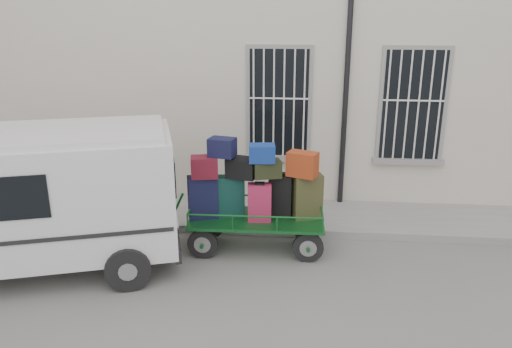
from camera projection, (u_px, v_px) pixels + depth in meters
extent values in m
plane|color=slate|center=(292.00, 273.00, 8.14)|extent=(80.00, 80.00, 0.00)
cube|color=beige|center=(300.00, 56.00, 12.40)|extent=(24.00, 5.00, 6.00)
cylinder|color=black|center=(347.00, 78.00, 9.94)|extent=(0.11, 0.11, 5.60)
cube|color=black|center=(279.00, 103.00, 10.29)|extent=(1.20, 0.08, 2.20)
cube|color=gray|center=(278.00, 158.00, 10.63)|extent=(1.45, 0.22, 0.12)
cube|color=black|center=(413.00, 106.00, 10.05)|extent=(1.20, 0.08, 2.20)
cube|color=gray|center=(407.00, 161.00, 10.39)|extent=(1.45, 0.22, 0.12)
cube|color=gray|center=(295.00, 216.00, 10.19)|extent=(24.00, 1.70, 0.15)
cylinder|color=black|center=(203.00, 244.00, 8.55)|extent=(0.53, 0.07, 0.53)
cylinder|color=gray|center=(203.00, 244.00, 8.55)|extent=(0.29, 0.10, 0.29)
cylinder|color=black|center=(210.00, 225.00, 9.32)|extent=(0.53, 0.07, 0.53)
cylinder|color=gray|center=(210.00, 225.00, 9.32)|extent=(0.29, 0.10, 0.29)
cylinder|color=black|center=(308.00, 248.00, 8.42)|extent=(0.53, 0.07, 0.53)
cylinder|color=gray|center=(308.00, 248.00, 8.42)|extent=(0.29, 0.10, 0.29)
cylinder|color=black|center=(307.00, 228.00, 9.19)|extent=(0.53, 0.07, 0.53)
cylinder|color=gray|center=(307.00, 228.00, 9.19)|extent=(0.29, 0.10, 0.29)
cube|color=#135320|center=(257.00, 219.00, 8.77)|extent=(2.35, 1.10, 0.05)
cylinder|color=#135320|center=(176.00, 208.00, 8.82)|extent=(0.31, 0.05, 0.59)
cube|color=black|center=(203.00, 197.00, 8.67)|extent=(0.56, 0.42, 0.76)
cube|color=black|center=(202.00, 176.00, 8.55)|extent=(0.20, 0.14, 0.03)
cube|color=#0E3332|center=(231.00, 196.00, 8.75)|extent=(0.50, 0.31, 0.74)
cube|color=black|center=(231.00, 175.00, 8.62)|extent=(0.19, 0.12, 0.03)
cube|color=#9C1C46|center=(260.00, 203.00, 8.56)|extent=(0.42, 0.27, 0.66)
cube|color=black|center=(260.00, 183.00, 8.45)|extent=(0.16, 0.12, 0.03)
cube|color=black|center=(281.00, 195.00, 8.74)|extent=(0.43, 0.30, 0.76)
cube|color=black|center=(281.00, 174.00, 8.62)|extent=(0.16, 0.13, 0.03)
cube|color=#36321B|center=(308.00, 197.00, 8.64)|extent=(0.54, 0.38, 0.79)
cube|color=black|center=(309.00, 174.00, 8.51)|extent=(0.20, 0.13, 0.03)
cube|color=#4D0F1D|center=(204.00, 167.00, 8.48)|extent=(0.51, 0.41, 0.36)
cube|color=black|center=(242.00, 168.00, 8.54)|extent=(0.56, 0.46, 0.34)
cube|color=#272B15|center=(267.00, 169.00, 8.48)|extent=(0.54, 0.44, 0.29)
cube|color=maroon|center=(302.00, 164.00, 8.40)|extent=(0.57, 0.45, 0.42)
cube|color=black|center=(222.00, 147.00, 8.40)|extent=(0.49, 0.40, 0.32)
cube|color=navy|center=(262.00, 153.00, 8.34)|extent=(0.46, 0.35, 0.29)
cube|color=silver|center=(28.00, 195.00, 7.85)|extent=(4.89, 3.22, 1.85)
cube|color=silver|center=(18.00, 136.00, 7.55)|extent=(4.65, 3.01, 0.10)
cube|color=black|center=(172.00, 167.00, 8.21)|extent=(0.47, 1.38, 0.56)
cube|color=black|center=(175.00, 233.00, 8.58)|extent=(0.67, 1.84, 0.23)
cube|color=white|center=(177.00, 220.00, 8.51)|extent=(0.16, 0.42, 0.12)
cylinder|color=black|center=(128.00, 268.00, 7.58)|extent=(0.73, 0.43, 0.70)
cylinder|color=black|center=(131.00, 220.00, 9.33)|extent=(0.73, 0.43, 0.70)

